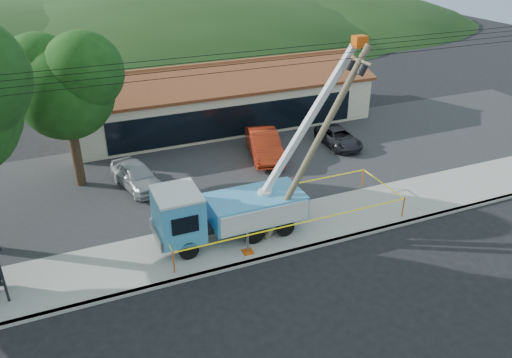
{
  "coord_description": "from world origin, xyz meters",
  "views": [
    {
      "loc": [
        -7.72,
        -14.85,
        13.57
      ],
      "look_at": [
        0.72,
        5.0,
        2.63
      ],
      "focal_mm": 35.0,
      "sensor_mm": 36.0,
      "label": 1
    }
  ],
  "objects": [
    {
      "name": "parking_lot",
      "position": [
        0.0,
        12.0,
        0.05
      ],
      "size": [
        60.0,
        12.0,
        0.1
      ],
      "primitive_type": "cube",
      "color": "#28282B",
      "rests_on": "ground"
    },
    {
      "name": "tree_lot",
      "position": [
        -7.0,
        13.0,
        6.21
      ],
      "size": [
        6.3,
        5.6,
        8.94
      ],
      "color": "#332316",
      "rests_on": "ground"
    },
    {
      "name": "strip_mall",
      "position": [
        4.0,
        19.98,
        1.88
      ],
      "size": [
        22.5,
        8.53,
        4.67
      ],
      "color": "#BCB495",
      "rests_on": "ground"
    },
    {
      "name": "curb",
      "position": [
        0.0,
        2.1,
        0.07
      ],
      "size": [
        60.0,
        0.25,
        0.15
      ],
      "primitive_type": "cube",
      "color": "#A1A097",
      "rests_on": "ground"
    },
    {
      "name": "caution_tape",
      "position": [
        1.89,
        4.45,
        0.95
      ],
      "size": [
        12.14,
        3.73,
        1.08
      ],
      "color": "#CF4A0B",
      "rests_on": "ground"
    },
    {
      "name": "car_silver",
      "position": [
        -4.02,
        11.32,
        0.0
      ],
      "size": [
        2.78,
        4.67,
        1.49
      ],
      "primitive_type": "imported",
      "rotation": [
        0.0,
        0.0,
        0.25
      ],
      "color": "#A4A6AB",
      "rests_on": "ground"
    },
    {
      "name": "utility_truck",
      "position": [
        -1.03,
        4.46,
        1.71
      ],
      "size": [
        10.26,
        3.87,
        9.07
      ],
      "color": "black",
      "rests_on": "ground"
    },
    {
      "name": "ground",
      "position": [
        0.0,
        0.0,
        0.0
      ],
      "size": [
        120.0,
        120.0,
        0.0
      ],
      "primitive_type": "plane",
      "color": "black",
      "rests_on": "ground"
    },
    {
      "name": "sidewalk",
      "position": [
        0.0,
        4.0,
        0.07
      ],
      "size": [
        60.0,
        4.0,
        0.15
      ],
      "primitive_type": "cube",
      "color": "#A1A097",
      "rests_on": "ground"
    },
    {
      "name": "leaning_pole",
      "position": [
        3.29,
        3.54,
        5.0
      ],
      "size": [
        5.08,
        1.71,
        8.96
      ],
      "color": "brown",
      "rests_on": "ground"
    },
    {
      "name": "car_dark",
      "position": [
        9.89,
        12.13,
        0.0
      ],
      "size": [
        2.13,
        4.3,
        1.17
      ],
      "primitive_type": "imported",
      "rotation": [
        0.0,
        0.0,
        -0.05
      ],
      "color": "#222227",
      "rests_on": "ground"
    },
    {
      "name": "car_red",
      "position": [
        4.43,
        12.35,
        0.0
      ],
      "size": [
        2.9,
        5.41,
        1.69
      ],
      "primitive_type": "imported",
      "rotation": [
        0.0,
        0.0,
        -0.23
      ],
      "color": "#A42710",
      "rests_on": "ground"
    },
    {
      "name": "hill_east",
      "position": [
        30.0,
        55.0,
        0.0
      ],
      "size": [
        72.8,
        52.0,
        26.0
      ],
      "primitive_type": "ellipsoid",
      "color": "#183212",
      "rests_on": "ground"
    },
    {
      "name": "hill_center",
      "position": [
        10.0,
        55.0,
        0.0
      ],
      "size": [
        89.6,
        64.0,
        32.0
      ],
      "primitive_type": "ellipsoid",
      "color": "#183212",
      "rests_on": "ground"
    }
  ]
}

